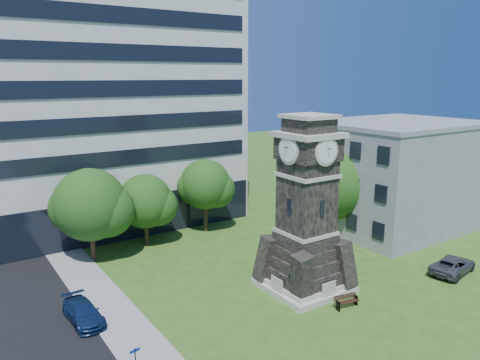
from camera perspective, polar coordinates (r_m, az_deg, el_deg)
ground at (r=31.20m, az=6.01°, el=-15.55°), size 160.00×160.00×0.00m
sidewalk at (r=30.99m, az=-14.65°, el=-16.07°), size 3.00×70.00×0.06m
clock_tower at (r=32.40m, az=8.07°, el=-4.40°), size 5.40×5.40×12.22m
office_tall at (r=49.06m, az=-16.74°, el=11.57°), size 26.20×15.11×28.60m
office_low at (r=48.54m, az=18.41°, el=0.71°), size 15.20×12.20×10.40m
car_street_north at (r=31.07m, az=-18.56°, el=-15.07°), size 1.89×4.22×1.20m
car_east_lot at (r=39.50m, az=24.50°, el=-9.42°), size 4.90×2.92×1.28m
park_bench at (r=31.99m, az=12.83°, el=-14.14°), size 1.69×0.45×0.87m
tree_nw at (r=39.05m, az=-17.68°, el=-3.12°), size 6.40×5.82×7.59m
tree_nc at (r=41.65m, az=-11.41°, el=-2.76°), size 5.22×4.74×6.36m
tree_ne at (r=44.34m, az=-4.20°, el=-0.74°), size 5.24×4.76×7.04m
tree_east at (r=43.86m, az=11.35°, el=-0.69°), size 7.13×6.48×8.22m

